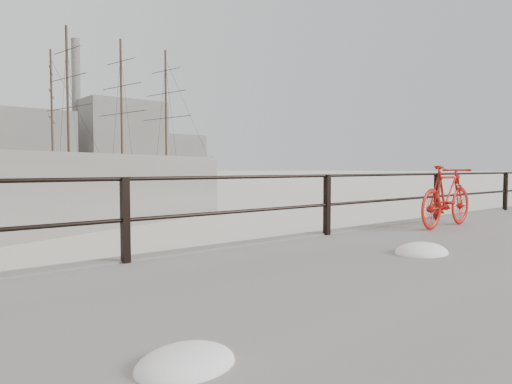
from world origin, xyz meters
TOP-DOWN VIEW (x-y plane):
  - ground at (0.00, 0.00)m, footprint 400.00×400.00m
  - guardrail at (0.00, -0.15)m, footprint 28.00×0.10m
  - bicycle at (-1.05, -0.92)m, footprint 1.93×0.38m
  - barque_black at (31.90, 90.36)m, footprint 55.90×26.93m
  - schooner_mid at (6.88, 78.57)m, footprint 33.76×22.68m
  - industrial_west at (20.00, 140.00)m, footprint 32.00×18.00m
  - industrial_mid at (55.00, 145.00)m, footprint 26.00×20.00m
  - industrial_east at (78.00, 150.00)m, footprint 20.00×16.00m
  - smokestack at (42.00, 150.00)m, footprint 2.80×2.80m

SIDE VIEW (x-z plane):
  - ground at x=0.00m, z-range 0.00..0.00m
  - barque_black at x=31.90m, z-range -15.39..15.39m
  - schooner_mid at x=6.88m, z-range -11.11..11.11m
  - guardrail at x=0.00m, z-range 0.35..1.35m
  - bicycle at x=-1.05m, z-range 0.35..1.51m
  - industrial_east at x=78.00m, z-range 0.00..14.00m
  - industrial_west at x=20.00m, z-range 0.00..18.00m
  - industrial_mid at x=55.00m, z-range 0.00..24.00m
  - smokestack at x=42.00m, z-range 0.00..44.00m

